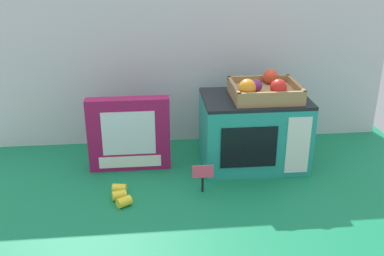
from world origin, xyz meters
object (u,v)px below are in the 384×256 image
at_px(price_sign, 202,174).
at_px(loose_toy_banana, 121,195).
at_px(food_groups_crate, 264,90).
at_px(toy_microwave, 254,130).
at_px(cookie_set_box, 129,134).

distance_m(price_sign, loose_toy_banana, 0.28).
bearing_deg(food_groups_crate, price_sign, -142.80).
distance_m(toy_microwave, loose_toy_banana, 0.55).
bearing_deg(cookie_set_box, loose_toy_banana, -96.93).
bearing_deg(food_groups_crate, cookie_set_box, 178.16).
xyz_separation_m(price_sign, loose_toy_banana, (-0.27, -0.02, -0.05)).
xyz_separation_m(food_groups_crate, loose_toy_banana, (-0.51, -0.21, -0.28)).
relative_size(food_groups_crate, loose_toy_banana, 1.83).
distance_m(food_groups_crate, price_sign, 0.38).
height_order(food_groups_crate, price_sign, food_groups_crate).
xyz_separation_m(toy_microwave, food_groups_crate, (0.03, -0.02, 0.16)).
xyz_separation_m(food_groups_crate, price_sign, (-0.24, -0.18, -0.23)).
distance_m(cookie_set_box, loose_toy_banana, 0.25).
bearing_deg(food_groups_crate, loose_toy_banana, -158.18).
height_order(price_sign, loose_toy_banana, price_sign).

